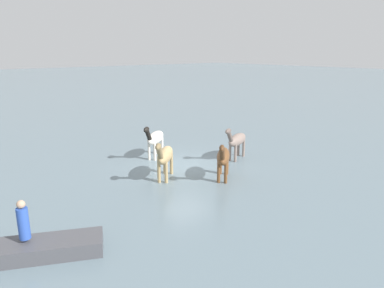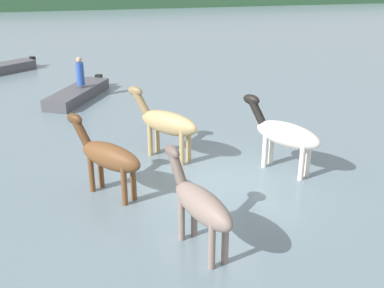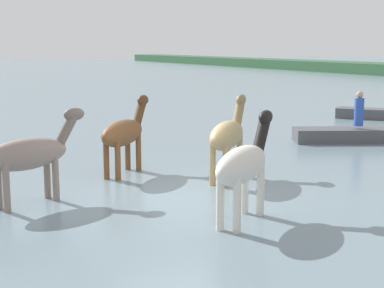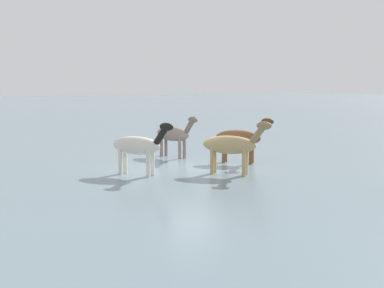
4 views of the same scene
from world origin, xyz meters
name	(u,v)px [view 3 (image 3 of 4)]	position (x,y,z in m)	size (l,w,h in m)	color
ground_plane	(175,196)	(0.00, 0.00, 0.00)	(219.53, 219.53, 0.00)	slate
horse_pinto_flank	(228,135)	(-0.84, 1.89, 1.12)	(2.03, 2.22, 2.03)	tan
horse_chestnut_trailing	(30,154)	(-0.89, -2.93, 1.07)	(1.21, 2.48, 1.94)	gray
horse_dark_mare	(244,164)	(2.24, 0.31, 1.11)	(1.81, 2.35, 2.01)	silver
horse_dun_straggler	(124,133)	(-2.63, -0.13, 1.08)	(1.95, 2.16, 1.96)	brown
boat_skiff_near	(352,137)	(-3.56, 8.66, 0.16)	(2.74, 3.97, 0.72)	#4C4C51
boat_tender_starboard	(379,116)	(-7.52, 14.09, 0.16)	(3.48, 3.00, 0.71)	#4C4C51
person_watcher_seated	(359,110)	(-3.40, 8.77, 1.12)	(0.32, 0.32, 1.19)	#2D51B2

